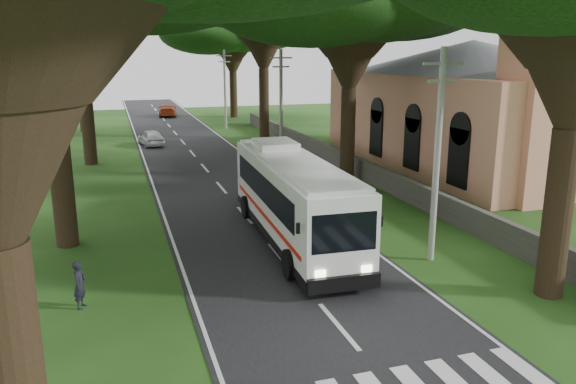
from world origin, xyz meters
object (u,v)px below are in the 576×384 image
pole_mid (281,105)px  church (472,95)px  pole_far (225,88)px  distant_car_c (167,110)px  coach_bus (293,197)px  pole_near (437,153)px  pedestrian (80,285)px  distant_car_a (151,137)px

pole_mid → church: bearing=-19.8°
pole_far → distant_car_c: size_ratio=1.53×
pole_far → coach_bus: size_ratio=0.66×
coach_bus → pole_near: bearing=-38.8°
pole_mid → distant_car_c: size_ratio=1.53×
pole_mid → pole_near: bearing=-90.0°
church → pole_far: church is taller
pole_far → distant_car_c: (-4.70, 13.23, -3.39)m
pole_near → pedestrian: bearing=-178.2°
church → distant_car_a: (-20.67, 15.36, -4.19)m
church → pole_mid: church is taller
coach_bus → church: bearing=37.1°
pole_far → distant_car_c: bearing=109.6°
distant_car_a → coach_bus: bearing=88.6°
coach_bus → distant_car_a: 27.41m
church → coach_bus: size_ratio=1.99×
distant_car_a → pole_mid: bearing=117.7°
distant_car_c → pole_near: bearing=100.7°
pole_near → coach_bus: 6.24m
pedestrian → pole_mid: bearing=-13.7°
pole_near → distant_car_a: size_ratio=1.98×
pole_far → distant_car_a: pole_far is taller
pole_mid → distant_car_a: size_ratio=1.98×
pole_near → pole_mid: bearing=90.0°
church → pole_far: (-12.36, 24.45, -0.73)m
church → pedestrian: 30.01m
distant_car_c → pedestrian: 54.23m
church → pole_mid: size_ratio=3.00×
church → distant_car_c: size_ratio=4.59×
pole_near → coach_bus: pole_near is taller
church → distant_car_a: church is taller
pole_far → distant_car_c: 14.44m
coach_bus → distant_car_c: (-0.31, 49.43, -1.11)m
church → distant_car_c: 41.57m
coach_bus → pole_far: bearing=85.1°
pole_far → pedestrian: 42.49m
distant_car_c → coach_bus: bearing=96.0°
church → distant_car_a: 26.09m
pole_far → coach_bus: (-4.39, -36.20, -2.28)m
pole_far → pole_mid: bearing=-90.0°
distant_car_a → distant_car_c: size_ratio=0.77×
pole_near → distant_car_c: bearing=95.0°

